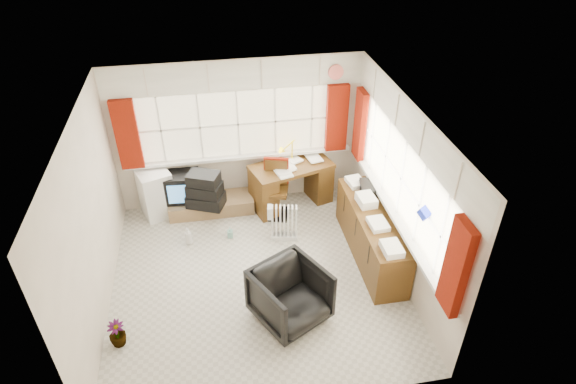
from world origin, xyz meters
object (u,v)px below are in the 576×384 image
object	(u,v)px
tv_bench	(211,205)
mini_fridge	(156,193)
office_chair	(290,296)
crt_tv	(182,186)
radiator	(284,226)
desk_lamp	(292,146)
credenza	(371,234)
task_chair	(276,185)
desk	(291,182)

from	to	relation	value
tv_bench	mini_fridge	distance (m)	0.92
office_chair	mini_fridge	world-z (taller)	mini_fridge
crt_tv	radiator	bearing A→B (deg)	-34.07
tv_bench	desk_lamp	bearing A→B (deg)	5.53
mini_fridge	credenza	bearing A→B (deg)	-26.92
task_chair	desk	bearing A→B (deg)	31.90
tv_bench	crt_tv	size ratio (longest dim) A/B	2.42
tv_bench	crt_tv	bearing A→B (deg)	166.94
radiator	tv_bench	world-z (taller)	radiator
tv_bench	crt_tv	world-z (taller)	crt_tv
mini_fridge	desk	bearing A→B (deg)	-2.58
desk	tv_bench	xyz separation A→B (m)	(-1.36, 0.02, -0.30)
office_chair	task_chair	bearing A→B (deg)	57.21
office_chair	tv_bench	distance (m)	2.67
tv_bench	mini_fridge	world-z (taller)	mini_fridge
office_chair	tv_bench	world-z (taller)	office_chair
task_chair	credenza	size ratio (longest dim) A/B	0.49
task_chair	radiator	distance (m)	0.78
task_chair	mini_fridge	bearing A→B (deg)	171.77
credenza	mini_fridge	world-z (taller)	credenza
credenza	crt_tv	bearing A→B (deg)	149.18
radiator	credenza	world-z (taller)	credenza
desk_lamp	crt_tv	world-z (taller)	desk_lamp
office_chair	mini_fridge	xyz separation A→B (m)	(-1.76, 2.59, 0.02)
task_chair	radiator	bearing A→B (deg)	-88.91
radiator	mini_fridge	xyz separation A→B (m)	(-1.96, 1.01, 0.16)
desk	radiator	distance (m)	0.97
task_chair	radiator	size ratio (longest dim) A/B	1.61
credenza	radiator	bearing A→B (deg)	153.68
task_chair	crt_tv	xyz separation A→B (m)	(-1.51, 0.30, -0.03)
radiator	mini_fridge	bearing A→B (deg)	152.71
credenza	tv_bench	distance (m)	2.75
task_chair	desk_lamp	bearing A→B (deg)	45.54
task_chair	office_chair	size ratio (longest dim) A/B	1.16
desk_lamp	tv_bench	world-z (taller)	desk_lamp
credenza	office_chair	bearing A→B (deg)	-144.59
desk	credenza	size ratio (longest dim) A/B	0.73
credenza	task_chair	bearing A→B (deg)	132.43
task_chair	credenza	xyz separation A→B (m)	(1.21, -1.32, -0.13)
desk_lamp	task_chair	bearing A→B (deg)	-134.46
desk_lamp	crt_tv	bearing A→B (deg)	-178.94
credenza	crt_tv	world-z (taller)	credenza
desk	radiator	xyz separation A→B (m)	(-0.28, -0.91, -0.18)
office_chair	radiator	world-z (taller)	office_chair
desk	task_chair	distance (m)	0.35
office_chair	tv_bench	xyz separation A→B (m)	(-0.89, 2.51, -0.26)
radiator	mini_fridge	size ratio (longest dim) A/B	0.75
task_chair	office_chair	xyz separation A→B (m)	(-0.18, -2.30, -0.14)
desk	crt_tv	size ratio (longest dim) A/B	2.53
credenza	tv_bench	bearing A→B (deg)	146.30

